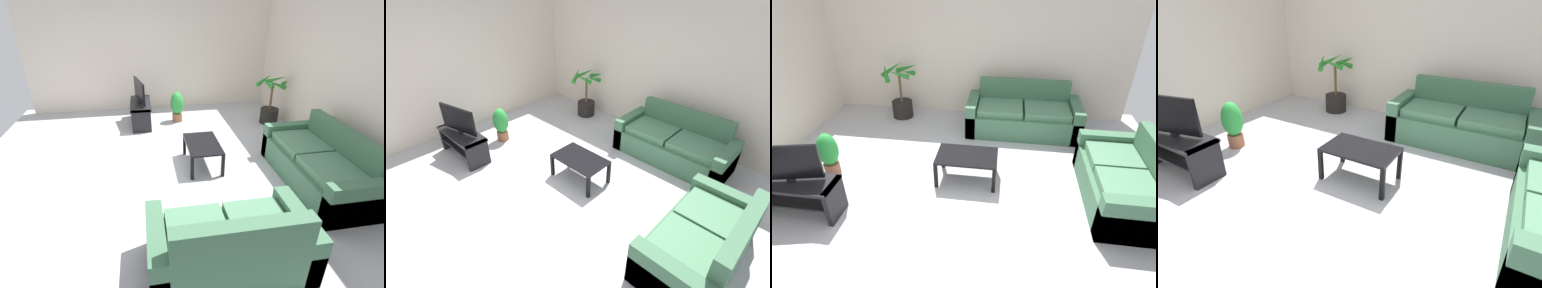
{
  "view_description": "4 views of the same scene",
  "coord_description": "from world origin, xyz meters",
  "views": [
    {
      "loc": [
        4.35,
        -0.27,
        2.6
      ],
      "look_at": [
        0.25,
        0.44,
        0.47
      ],
      "focal_mm": 26.69,
      "sensor_mm": 36.0,
      "label": 1
    },
    {
      "loc": [
        2.77,
        -2.14,
        3.08
      ],
      "look_at": [
        0.11,
        0.63,
        0.68
      ],
      "focal_mm": 26.49,
      "sensor_mm": 36.0,
      "label": 2
    },
    {
      "loc": [
        0.65,
        -3.06,
        2.9
      ],
      "look_at": [
        0.13,
        0.5,
        0.69
      ],
      "focal_mm": 29.0,
      "sensor_mm": 36.0,
      "label": 3
    },
    {
      "loc": [
        1.6,
        -2.04,
        2.0
      ],
      "look_at": [
        0.19,
        0.33,
        0.62
      ],
      "focal_mm": 26.96,
      "sensor_mm": 36.0,
      "label": 4
    }
  ],
  "objects": [
    {
      "name": "couch_main",
      "position": [
        0.98,
        2.28,
        0.3
      ],
      "size": [
        2.05,
        0.9,
        0.9
      ],
      "color": "#3F6B4C",
      "rests_on": "ground"
    },
    {
      "name": "ground_plane",
      "position": [
        0.0,
        0.0,
        0.0
      ],
      "size": [
        6.6,
        6.6,
        0.0
      ],
      "primitive_type": "plane",
      "color": "#B2B2B7"
    },
    {
      "name": "tv_stand",
      "position": [
        -1.91,
        -0.37,
        0.33
      ],
      "size": [
        1.1,
        0.45,
        0.5
      ],
      "color": "black",
      "rests_on": "ground"
    },
    {
      "name": "potted_plant_small",
      "position": [
        -1.91,
        0.46,
        0.38
      ],
      "size": [
        0.3,
        0.3,
        0.7
      ],
      "color": "brown",
      "rests_on": "ground"
    },
    {
      "name": "potted_palm",
      "position": [
        -1.46,
        2.56,
        0.4
      ],
      "size": [
        0.73,
        0.73,
        1.1
      ],
      "color": "black",
      "rests_on": "ground"
    },
    {
      "name": "tv",
      "position": [
        -1.91,
        -0.37,
        0.77
      ],
      "size": [
        0.82,
        0.22,
        0.51
      ],
      "color": "black",
      "rests_on": "tv_stand"
    },
    {
      "name": "wall_back",
      "position": [
        0.0,
        3.0,
        1.35
      ],
      "size": [
        6.0,
        0.06,
        2.7
      ],
      "primitive_type": "cube",
      "color": "beige",
      "rests_on": "ground"
    },
    {
      "name": "coffee_table",
      "position": [
        0.15,
        0.64,
        0.36
      ],
      "size": [
        0.88,
        0.55,
        0.42
      ],
      "color": "black",
      "rests_on": "ground"
    }
  ]
}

